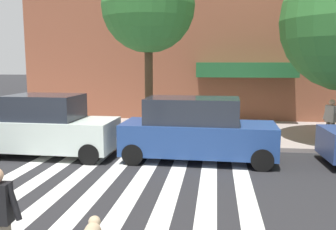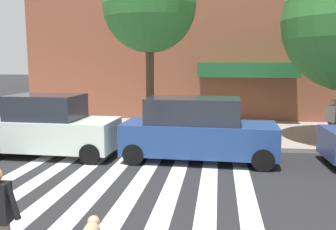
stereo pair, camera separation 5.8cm
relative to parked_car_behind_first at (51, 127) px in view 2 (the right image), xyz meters
name	(u,v)px [view 2 (the right image)]	position (x,y,z in m)	size (l,w,h in m)	color
ground_plane	(95,226)	(3.24, -5.04, -0.97)	(160.00, 160.00, 0.00)	#232326
sidewalk_far	(166,131)	(3.24, 4.48, -0.90)	(80.00, 6.00, 0.15)	#9F918B
crosswalk_stripes	(87,226)	(3.08, -5.04, -0.97)	(6.75, 12.42, 0.01)	silver
parked_car_behind_first	(51,127)	(0.00, 0.00, 0.00)	(4.32, 2.06, 2.05)	silver
parked_car_third_in_line	(197,130)	(4.90, 0.00, 0.01)	(4.85, 2.03, 2.01)	navy
street_tree_nearest	(149,6)	(2.90, 2.56, 4.22)	(3.52, 3.52, 6.83)	#4C3823
pedestrian_bystander	(333,119)	(9.64, 2.37, 0.10)	(0.47, 0.63, 1.64)	#6B6051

